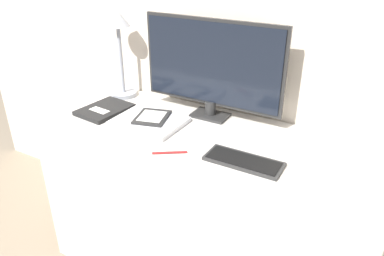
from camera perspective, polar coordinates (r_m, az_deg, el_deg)
wall_back at (r=1.66m, az=7.94°, el=17.92°), size 3.60×0.05×2.40m
desk at (r=1.73m, az=2.07°, el=-12.00°), size 1.39×0.58×0.73m
monitor at (r=1.63m, az=3.02°, el=9.34°), size 0.65×0.11×0.44m
keyboard at (r=1.37m, az=7.88°, el=-5.03°), size 0.28×0.12×0.01m
laptop at (r=1.65m, az=-6.53°, el=0.98°), size 0.30×0.23×0.02m
ereader at (r=1.65m, az=-6.12°, el=1.67°), size 0.17×0.19×0.01m
desk_lamp at (r=1.89m, az=-11.06°, el=13.20°), size 0.13×0.13×0.43m
notebook at (r=1.80m, az=-13.16°, el=2.75°), size 0.20×0.25×0.02m
pen at (r=1.42m, az=-3.41°, el=-3.75°), size 0.12×0.08×0.01m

